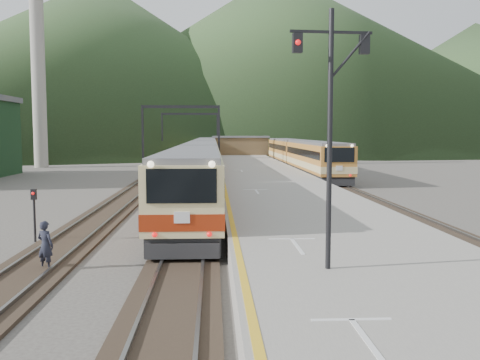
{
  "coord_description": "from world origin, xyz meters",
  "views": [
    {
      "loc": [
        1.1,
        -10.88,
        4.67
      ],
      "look_at": [
        2.6,
        19.05,
        2.0
      ],
      "focal_mm": 40.0,
      "sensor_mm": 36.0,
      "label": 1
    }
  ],
  "objects": [
    {
      "name": "gantry_far",
      "position": [
        -2.85,
        80.0,
        5.59
      ],
      "size": [
        9.55,
        0.25,
        8.0
      ],
      "color": "black",
      "rests_on": "ground"
    },
    {
      "name": "track_second",
      "position": [
        11.5,
        40.0,
        0.07
      ],
      "size": [
        2.6,
        200.0,
        0.23
      ],
      "color": "black",
      "rests_on": "ground"
    },
    {
      "name": "platform",
      "position": [
        5.6,
        38.0,
        0.5
      ],
      "size": [
        8.0,
        100.0,
        1.0
      ],
      "primitive_type": "cube",
      "color": "gray",
      "rests_on": "ground"
    },
    {
      "name": "worker",
      "position": [
        -4.62,
        7.29,
        0.85
      ],
      "size": [
        0.73,
        0.63,
        1.69
      ],
      "primitive_type": "imported",
      "rotation": [
        0.0,
        0.0,
        2.71
      ],
      "color": "#1F212F",
      "rests_on": "ground"
    },
    {
      "name": "smokestack",
      "position": [
        -22.0,
        62.0,
        15.0
      ],
      "size": [
        1.8,
        1.8,
        30.0
      ],
      "primitive_type": "cylinder",
      "color": "#9E998E",
      "rests_on": "ground"
    },
    {
      "name": "track_main",
      "position": [
        0.0,
        40.0,
        0.07
      ],
      "size": [
        2.6,
        200.0,
        0.23
      ],
      "color": "black",
      "rests_on": "ground"
    },
    {
      "name": "hill_b",
      "position": [
        30.0,
        230.0,
        37.5
      ],
      "size": [
        220.0,
        220.0,
        75.0
      ],
      "primitive_type": "cone",
      "color": "#2F4524",
      "rests_on": "ground"
    },
    {
      "name": "hill_a",
      "position": [
        -40.0,
        190.0,
        30.0
      ],
      "size": [
        180.0,
        180.0,
        60.0
      ],
      "primitive_type": "cone",
      "color": "#2F4524",
      "rests_on": "ground"
    },
    {
      "name": "station_shed",
      "position": [
        5.6,
        78.0,
        2.57
      ],
      "size": [
        9.4,
        4.4,
        3.1
      ],
      "color": "brown",
      "rests_on": "platform"
    },
    {
      "name": "gantry_near",
      "position": [
        -2.85,
        55.0,
        5.59
      ],
      "size": [
        9.55,
        0.25,
        8.0
      ],
      "color": "black",
      "rests_on": "ground"
    },
    {
      "name": "signal_mast",
      "position": [
        4.18,
        3.16,
        5.2
      ],
      "size": [
        2.2,
        0.33,
        6.88
      ],
      "color": "black",
      "rests_on": "platform"
    },
    {
      "name": "short_signal_c",
      "position": [
        -6.54,
        12.07,
        1.46
      ],
      "size": [
        0.22,
        0.16,
        2.27
      ],
      "color": "black",
      "rests_on": "ground"
    },
    {
      "name": "second_train",
      "position": [
        11.5,
        53.46,
        2.09
      ],
      "size": [
        3.05,
        41.49,
        3.72
      ],
      "color": "#BE7A31",
      "rests_on": "track_second"
    },
    {
      "name": "ground",
      "position": [
        0.0,
        0.0,
        0.0
      ],
      "size": [
        400.0,
        400.0,
        0.0
      ],
      "primitive_type": "plane",
      "color": "#47423D",
      "rests_on": "ground"
    },
    {
      "name": "track_far",
      "position": [
        -5.0,
        40.0,
        0.07
      ],
      "size": [
        2.6,
        200.0,
        0.23
      ],
      "color": "black",
      "rests_on": "ground"
    },
    {
      "name": "short_signal_b",
      "position": [
        -3.51,
        28.85,
        1.46
      ],
      "size": [
        0.24,
        0.19,
        2.27
      ],
      "color": "black",
      "rests_on": "ground"
    },
    {
      "name": "main_train",
      "position": [
        0.0,
        58.39,
        2.04
      ],
      "size": [
        2.97,
        101.7,
        3.62
      ],
      "color": "#D8C485",
      "rests_on": "track_main"
    },
    {
      "name": "hill_c",
      "position": [
        110.0,
        210.0,
        25.0
      ],
      "size": [
        160.0,
        160.0,
        50.0
      ],
      "primitive_type": "cone",
      "color": "#2F4524",
      "rests_on": "ground"
    }
  ]
}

